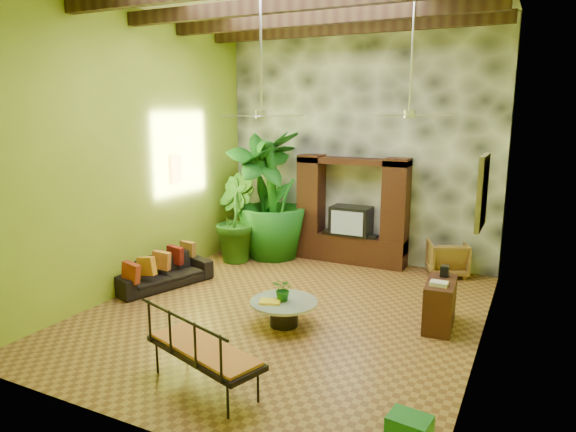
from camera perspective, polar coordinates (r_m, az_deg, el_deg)
The scene contains 21 objects.
ground at distance 8.62m, azimuth -0.22°, elevation -10.54°, with size 7.00×7.00×0.00m, color brown.
back_wall at distance 11.23m, azimuth 7.88°, elevation 7.75°, with size 6.00×0.02×5.00m, color #8EA826.
left_wall at distance 9.73m, azimuth -16.35°, elevation 6.76°, with size 0.02×7.00×5.00m, color #8EA826.
right_wall at distance 7.19m, azimuth 21.74°, elevation 4.73°, with size 0.02×7.00×5.00m, color #8EA826.
stone_accent_wall at distance 11.18m, azimuth 7.78°, elevation 7.73°, with size 5.98×0.10×4.98m, color #34363B.
ceiling_beams at distance 8.11m, azimuth -0.25°, elevation 22.48°, with size 5.95×5.36×0.22m.
entertainment_center at distance 11.11m, azimuth 7.06°, elevation -0.27°, with size 2.40×0.55×2.30m.
ceiling_fan_front at distance 7.71m, azimuth -2.97°, elevation 12.71°, with size 1.28×1.28×1.86m.
ceiling_fan_back at distance 8.55m, azimuth 13.39°, elevation 12.33°, with size 1.28×1.28×1.86m.
wall_art_mask at distance 10.49m, azimuth -12.36°, elevation 5.11°, with size 0.06×0.32×0.55m, color gold.
wall_art_painting at distance 6.62m, azimuth 20.80°, elevation 2.51°, with size 0.06×0.70×0.90m, color #234E83.
sofa at distance 9.99m, azimuth -13.81°, elevation -6.06°, with size 1.86×0.73×0.54m, color black.
wicker_armchair at distance 10.79m, azimuth 17.28°, elevation -4.50°, with size 0.73×0.75×0.69m, color brown.
tall_plant_a at distance 11.30m, azimuth -3.07°, elevation 2.12°, with size 1.45×0.98×2.75m, color #1D691B.
tall_plant_b at distance 11.21m, azimuth -6.03°, elevation -0.24°, with size 1.04×0.84×1.89m, color #225516.
tall_plant_c at distance 11.35m, azimuth -1.72°, elevation 2.34°, with size 1.58×1.58×2.81m, color #196119.
coffee_table at distance 8.01m, azimuth -0.45°, elevation -10.35°, with size 1.04×1.04×0.40m.
centerpiece_plant at distance 7.91m, azimuth -0.50°, elevation -8.15°, with size 0.33×0.28×0.36m, color #1B6119.
yellow_tray at distance 7.88m, azimuth -2.02°, elevation -9.49°, with size 0.31×0.22×0.03m, color yellow.
iron_bench at distance 6.29m, azimuth -9.72°, elevation -14.30°, with size 1.74×1.08×0.57m.
side_console at distance 8.25m, azimuth 16.51°, elevation -9.39°, with size 0.41×0.91×0.73m, color #382312.
Camera 1 is at (3.58, -7.12, 3.29)m, focal length 32.00 mm.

